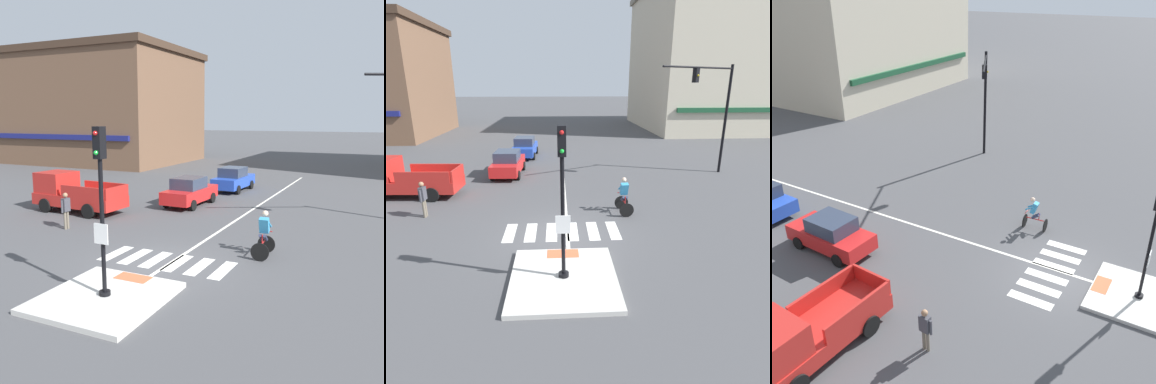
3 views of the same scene
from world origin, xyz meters
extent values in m
plane|color=#474749|center=(0.00, 0.00, 0.00)|extent=(300.00, 300.00, 0.00)
cube|color=beige|center=(0.00, -3.12, 0.07)|extent=(3.27, 3.54, 0.15)
cube|color=#DB5B38|center=(0.00, -1.70, 0.15)|extent=(1.10, 0.60, 0.01)
cylinder|color=black|center=(0.00, -3.12, 0.21)|extent=(0.32, 0.32, 0.12)
cylinder|color=black|center=(0.00, -3.12, 2.10)|extent=(0.12, 0.12, 3.65)
cube|color=white|center=(0.00, -3.19, 1.91)|extent=(0.44, 0.03, 0.56)
cube|color=silver|center=(-2.13, 0.44, 0.00)|extent=(0.44, 1.80, 0.01)
cube|color=silver|center=(-1.28, 0.44, 0.00)|extent=(0.44, 1.80, 0.01)
cube|color=silver|center=(-0.43, 0.44, 0.00)|extent=(0.44, 1.80, 0.01)
cube|color=silver|center=(0.43, 0.44, 0.00)|extent=(0.44, 1.80, 0.01)
cube|color=silver|center=(1.28, 0.44, 0.00)|extent=(0.44, 1.80, 0.01)
cube|color=silver|center=(2.13, 0.44, 0.00)|extent=(0.44, 1.80, 0.01)
cube|color=silver|center=(0.21, 10.00, 0.00)|extent=(0.14, 28.00, 0.01)
cylinder|color=black|center=(10.95, 9.52, 3.48)|extent=(0.18, 0.18, 6.97)
cylinder|color=black|center=(8.32, 8.19, 6.72)|extent=(5.30, 2.74, 0.11)
cube|color=black|center=(8.06, 8.06, 6.27)|extent=(0.37, 0.38, 0.80)
sphere|color=gold|center=(8.14, 7.91, 6.27)|extent=(0.12, 0.12, 0.12)
cube|color=beige|center=(22.28, 33.86, 8.51)|extent=(21.33, 20.40, 17.03)
cube|color=#194C2D|center=(22.28, 23.51, 3.10)|extent=(19.19, 0.30, 0.50)
cylinder|color=black|center=(-2.05, 14.13, 0.30)|extent=(0.20, 0.61, 0.60)
cube|color=red|center=(-3.42, 9.63, 0.65)|extent=(1.85, 4.16, 0.70)
cube|color=#2D384C|center=(-3.42, 9.48, 1.32)|extent=(1.55, 1.95, 0.64)
cylinder|color=black|center=(-4.20, 10.94, 0.30)|extent=(0.20, 0.61, 0.60)
cylinder|color=black|center=(-2.54, 10.87, 0.30)|extent=(0.20, 0.61, 0.60)
cylinder|color=black|center=(-4.30, 8.39, 0.30)|extent=(0.20, 0.61, 0.60)
cylinder|color=black|center=(-2.63, 8.33, 0.30)|extent=(0.20, 0.61, 0.60)
cube|color=red|center=(-7.97, 5.49, 0.68)|extent=(5.20, 2.18, 0.60)
cube|color=red|center=(-7.00, 4.55, 1.28)|extent=(2.81, 0.28, 0.60)
cube|color=red|center=(-6.90, 6.33, 1.28)|extent=(2.81, 0.28, 0.60)
cube|color=red|center=(-5.47, 5.35, 1.28)|extent=(0.20, 1.80, 0.60)
cylinder|color=black|center=(-6.62, 4.50, 0.38)|extent=(0.77, 0.28, 0.76)
cylinder|color=black|center=(-6.52, 6.33, 0.38)|extent=(0.77, 0.28, 0.76)
cylinder|color=black|center=(2.92, 2.89, 0.33)|extent=(0.66, 0.07, 0.66)
cylinder|color=black|center=(2.96, 1.84, 0.33)|extent=(0.66, 0.07, 0.66)
cylinder|color=#B21E1E|center=(2.94, 2.36, 0.55)|extent=(0.09, 0.89, 0.05)
cylinder|color=#B21E1E|center=(2.95, 2.18, 0.73)|extent=(0.04, 0.04, 0.30)
cylinder|color=#B21E1E|center=(2.92, 2.84, 0.85)|extent=(0.44, 0.06, 0.04)
cylinder|color=#2D334C|center=(2.86, 2.34, 0.73)|extent=(0.14, 0.40, 0.33)
cylinder|color=#2D334C|center=(3.02, 2.35, 0.73)|extent=(0.14, 0.40, 0.33)
cube|color=#338CBF|center=(2.94, 2.44, 1.16)|extent=(0.36, 0.40, 0.60)
sphere|color=beige|center=(2.93, 2.56, 1.57)|extent=(0.22, 0.22, 0.22)
cylinder|color=#338CBF|center=(2.77, 2.62, 1.16)|extent=(0.10, 0.46, 0.31)
cylinder|color=#338CBF|center=(3.09, 2.63, 1.16)|extent=(0.10, 0.46, 0.31)
cylinder|color=#6B6051|center=(-6.21, 2.52, 0.41)|extent=(0.12, 0.12, 0.82)
cylinder|color=#6B6051|center=(-6.22, 2.36, 0.41)|extent=(0.12, 0.12, 0.82)
cube|color=#3F3F47|center=(-6.21, 2.44, 1.12)|extent=(0.24, 0.37, 0.60)
cylinder|color=#3F3F47|center=(-6.20, 2.67, 1.07)|extent=(0.09, 0.09, 0.56)
cylinder|color=#3F3F47|center=(-6.23, 2.21, 1.07)|extent=(0.09, 0.09, 0.56)
sphere|color=#936B4C|center=(-6.21, 2.44, 1.56)|extent=(0.22, 0.22, 0.22)
camera|label=1|loc=(6.87, -12.15, 4.98)|focal=39.84mm
camera|label=2|loc=(-0.11, -12.05, 5.81)|focal=30.99mm
camera|label=3|loc=(-14.82, -4.12, 11.05)|focal=40.79mm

